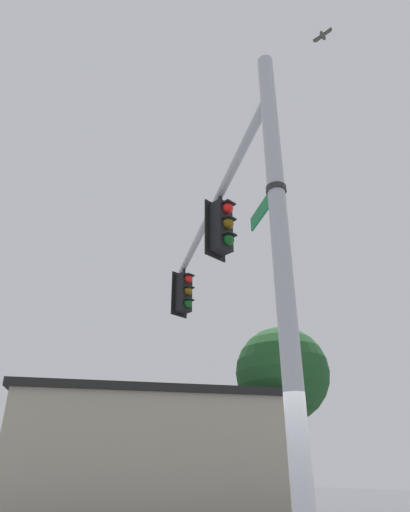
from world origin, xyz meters
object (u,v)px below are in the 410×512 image
at_px(traffic_light_mid_inner, 184,293).
at_px(street_name_sign, 269,201).
at_px(traffic_light_nearest_pole, 222,227).
at_px(bird_flying, 323,35).

xyz_separation_m(traffic_light_mid_inner, street_name_sign, (3.00, 5.14, -0.88)).
height_order(traffic_light_nearest_pole, bird_flying, bird_flying).
relative_size(traffic_light_nearest_pole, street_name_sign, 1.34).
height_order(traffic_light_nearest_pole, traffic_light_mid_inner, same).
relative_size(street_name_sign, bird_flying, 2.15).
bearing_deg(street_name_sign, traffic_light_nearest_pole, -120.45).
relative_size(traffic_light_mid_inner, bird_flying, 2.88).
height_order(street_name_sign, bird_flying, bird_flying).
height_order(traffic_light_mid_inner, bird_flying, bird_flying).
xyz_separation_m(traffic_light_nearest_pole, traffic_light_mid_inner, (-1.83, -3.14, 0.00)).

